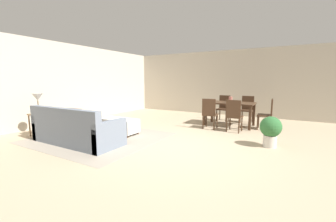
{
  "coord_description": "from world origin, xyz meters",
  "views": [
    {
      "loc": [
        2.22,
        -4.13,
        1.44
      ],
      "look_at": [
        -0.93,
        1.33,
        0.55
      ],
      "focal_mm": 22.88,
      "sensor_mm": 36.0,
      "label": 1
    }
  ],
  "objects_px": {
    "side_table": "(39,118)",
    "dining_chair_near_left": "(210,112)",
    "dining_chair_far_right": "(247,108)",
    "dining_chair_head_east": "(268,112)",
    "dining_chair_far_left": "(224,107)",
    "vase_centerpiece": "(231,99)",
    "potted_plant": "(271,129)",
    "couch": "(76,131)",
    "dining_table": "(230,105)",
    "ottoman_table": "(118,125)",
    "dining_chair_near_right": "(234,114)",
    "table_lamp": "(37,98)"
  },
  "relations": [
    {
      "from": "side_table",
      "to": "dining_chair_near_left",
      "type": "xyz_separation_m",
      "value": [
        3.61,
        3.0,
        0.05
      ]
    },
    {
      "from": "dining_chair_far_left",
      "to": "dining_chair_head_east",
      "type": "distance_m",
      "value": 1.73
    },
    {
      "from": "dining_chair_far_left",
      "to": "dining_chair_far_right",
      "type": "distance_m",
      "value": 0.8
    },
    {
      "from": "couch",
      "to": "table_lamp",
      "type": "relative_size",
      "value": 4.26
    },
    {
      "from": "vase_centerpiece",
      "to": "potted_plant",
      "type": "xyz_separation_m",
      "value": [
        1.34,
        -1.85,
        -0.46
      ]
    },
    {
      "from": "dining_chair_far_right",
      "to": "ottoman_table",
      "type": "bearing_deg",
      "value": -128.75
    },
    {
      "from": "ottoman_table",
      "to": "side_table",
      "type": "relative_size",
      "value": 1.84
    },
    {
      "from": "ottoman_table",
      "to": "vase_centerpiece",
      "type": "relative_size",
      "value": 6.03
    },
    {
      "from": "couch",
      "to": "dining_chair_near_left",
      "type": "bearing_deg",
      "value": 53.61
    },
    {
      "from": "dining_table",
      "to": "dining_chair_far_right",
      "type": "bearing_deg",
      "value": 64.6
    },
    {
      "from": "dining_chair_far_right",
      "to": "dining_chair_far_left",
      "type": "bearing_deg",
      "value": -175.68
    },
    {
      "from": "table_lamp",
      "to": "potted_plant",
      "type": "relative_size",
      "value": 0.77
    },
    {
      "from": "dining_chair_near_right",
      "to": "table_lamp",
      "type": "bearing_deg",
      "value": -145.58
    },
    {
      "from": "dining_chair_near_right",
      "to": "ottoman_table",
      "type": "bearing_deg",
      "value": -146.81
    },
    {
      "from": "dining_chair_head_east",
      "to": "couch",
      "type": "bearing_deg",
      "value": -134.71
    },
    {
      "from": "vase_centerpiece",
      "to": "potted_plant",
      "type": "bearing_deg",
      "value": -54.12
    },
    {
      "from": "dining_chair_far_right",
      "to": "side_table",
      "type": "bearing_deg",
      "value": -133.44
    },
    {
      "from": "side_table",
      "to": "vase_centerpiece",
      "type": "bearing_deg",
      "value": 43.57
    },
    {
      "from": "dining_chair_near_left",
      "to": "dining_chair_head_east",
      "type": "distance_m",
      "value": 1.71
    },
    {
      "from": "dining_chair_far_right",
      "to": "dining_chair_head_east",
      "type": "distance_m",
      "value": 1.14
    },
    {
      "from": "dining_chair_far_left",
      "to": "potted_plant",
      "type": "height_order",
      "value": "dining_chair_far_left"
    },
    {
      "from": "dining_table",
      "to": "dining_chair_near_right",
      "type": "xyz_separation_m",
      "value": [
        0.34,
        -0.83,
        -0.14
      ]
    },
    {
      "from": "dining_table",
      "to": "vase_centerpiece",
      "type": "xyz_separation_m",
      "value": [
        0.02,
        0.02,
        0.19
      ]
    },
    {
      "from": "dining_chair_near_right",
      "to": "dining_chair_far_left",
      "type": "distance_m",
      "value": 1.77
    },
    {
      "from": "side_table",
      "to": "vase_centerpiece",
      "type": "relative_size",
      "value": 3.28
    },
    {
      "from": "side_table",
      "to": "dining_chair_near_right",
      "type": "height_order",
      "value": "dining_chair_near_right"
    },
    {
      "from": "potted_plant",
      "to": "table_lamp",
      "type": "bearing_deg",
      "value": -159.82
    },
    {
      "from": "dining_table",
      "to": "dining_chair_far_left",
      "type": "relative_size",
      "value": 1.64
    },
    {
      "from": "ottoman_table",
      "to": "dining_chair_far_left",
      "type": "height_order",
      "value": "dining_chair_far_left"
    },
    {
      "from": "dining_chair_far_right",
      "to": "potted_plant",
      "type": "height_order",
      "value": "dining_chair_far_right"
    },
    {
      "from": "dining_chair_far_left",
      "to": "side_table",
      "type": "bearing_deg",
      "value": -128.14
    },
    {
      "from": "side_table",
      "to": "dining_chair_far_left",
      "type": "bearing_deg",
      "value": 51.86
    },
    {
      "from": "side_table",
      "to": "potted_plant",
      "type": "xyz_separation_m",
      "value": [
        5.35,
        1.97,
        -0.07
      ]
    },
    {
      "from": "dining_table",
      "to": "dining_chair_near_left",
      "type": "height_order",
      "value": "dining_chair_near_left"
    },
    {
      "from": "dining_chair_far_left",
      "to": "couch",
      "type": "bearing_deg",
      "value": -115.56
    },
    {
      "from": "ottoman_table",
      "to": "vase_centerpiece",
      "type": "xyz_separation_m",
      "value": [
        2.38,
        2.61,
        0.61
      ]
    },
    {
      "from": "couch",
      "to": "vase_centerpiece",
      "type": "distance_m",
      "value": 4.63
    },
    {
      "from": "dining_chair_head_east",
      "to": "vase_centerpiece",
      "type": "height_order",
      "value": "vase_centerpiece"
    },
    {
      "from": "dining_chair_near_right",
      "to": "vase_centerpiece",
      "type": "relative_size",
      "value": 5.06
    },
    {
      "from": "ottoman_table",
      "to": "potted_plant",
      "type": "distance_m",
      "value": 3.8
    },
    {
      "from": "side_table",
      "to": "table_lamp",
      "type": "relative_size",
      "value": 1.14
    },
    {
      "from": "couch",
      "to": "side_table",
      "type": "distance_m",
      "value": 1.43
    },
    {
      "from": "dining_chair_far_left",
      "to": "vase_centerpiece",
      "type": "xyz_separation_m",
      "value": [
        0.42,
        -0.76,
        0.33
      ]
    },
    {
      "from": "dining_chair_near_left",
      "to": "dining_chair_near_right",
      "type": "xyz_separation_m",
      "value": [
        0.72,
        -0.03,
        0.0
      ]
    },
    {
      "from": "potted_plant",
      "to": "dining_chair_head_east",
      "type": "bearing_deg",
      "value": 97.01
    },
    {
      "from": "dining_table",
      "to": "potted_plant",
      "type": "relative_size",
      "value": 2.23
    },
    {
      "from": "dining_chair_near_right",
      "to": "dining_chair_head_east",
      "type": "relative_size",
      "value": 1.0
    },
    {
      "from": "dining_table",
      "to": "ottoman_table",
      "type": "bearing_deg",
      "value": -132.27
    },
    {
      "from": "dining_chair_near_right",
      "to": "vase_centerpiece",
      "type": "bearing_deg",
      "value": 110.55
    },
    {
      "from": "side_table",
      "to": "dining_chair_near_left",
      "type": "distance_m",
      "value": 4.69
    }
  ]
}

